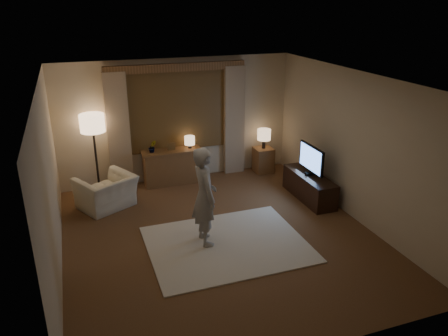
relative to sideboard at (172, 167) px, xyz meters
name	(u,v)px	position (x,y,z in m)	size (l,w,h in m)	color
room	(210,152)	(0.21, -2.00, 0.98)	(5.04, 5.54, 2.64)	brown
rug	(227,244)	(0.23, -2.79, -0.34)	(2.50, 2.00, 0.02)	beige
sideboard	(172,167)	(0.00, 0.00, 0.00)	(1.20, 0.40, 0.70)	brown
picture_frame	(171,147)	(0.00, 0.00, 0.45)	(0.16, 0.02, 0.20)	brown
plant	(152,147)	(-0.40, 0.00, 0.50)	(0.17, 0.13, 0.30)	#999999
table_lamp_sideboard	(190,141)	(0.40, 0.00, 0.55)	(0.22, 0.22, 0.30)	black
floor_lamp	(93,128)	(-1.53, 0.00, 1.03)	(0.48, 0.48, 1.64)	black
armchair	(106,192)	(-1.45, -0.76, -0.04)	(0.96, 0.84, 0.63)	beige
side_table	(263,160)	(2.10, -0.05, -0.07)	(0.40, 0.40, 0.56)	brown
table_lamp_side	(264,135)	(2.10, -0.05, 0.52)	(0.30, 0.30, 0.44)	black
tv_stand	(309,187)	(2.36, -1.68, -0.10)	(0.45, 1.40, 0.50)	black
tv	(311,159)	(2.36, -1.68, 0.48)	(0.20, 0.83, 0.60)	black
person	(205,196)	(-0.07, -2.61, 0.48)	(0.59, 0.39, 1.62)	#B7B3A9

